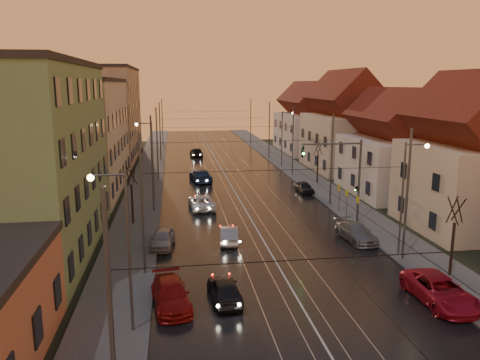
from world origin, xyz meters
name	(u,v)px	position (x,y,z in m)	size (l,w,h in m)	color
ground	(321,341)	(0.00, 0.00, 0.00)	(160.00, 160.00, 0.00)	black
road	(226,176)	(0.00, 40.00, 0.02)	(16.00, 120.00, 0.04)	black
sidewalk_left	(147,178)	(-10.00, 40.00, 0.07)	(4.00, 120.00, 0.15)	#4C4C4C
sidewalk_right	(300,174)	(10.00, 40.00, 0.07)	(4.00, 120.00, 0.15)	#4C4C4C
tram_rail_0	(209,176)	(-2.20, 40.00, 0.06)	(0.06, 120.00, 0.03)	gray
tram_rail_1	(220,176)	(-0.77, 40.00, 0.06)	(0.06, 120.00, 0.03)	gray
tram_rail_2	(232,176)	(0.77, 40.00, 0.06)	(0.06, 120.00, 0.03)	gray
tram_rail_3	(242,175)	(2.20, 40.00, 0.06)	(0.06, 120.00, 0.03)	gray
apartment_left_1	(12,163)	(-17.50, 14.00, 6.50)	(10.00, 18.00, 13.00)	#6F905B
apartment_left_2	(73,138)	(-17.50, 34.00, 6.00)	(10.00, 20.00, 12.00)	#C2B896
apartment_left_3	(103,114)	(-17.50, 58.00, 7.00)	(10.00, 24.00, 14.00)	#957560
house_right_1	(469,164)	(17.00, 15.00, 5.45)	(8.67, 10.20, 10.80)	beige
house_right_2	(394,151)	(17.00, 28.00, 4.64)	(9.18, 12.24, 9.20)	silver
house_right_3	(345,128)	(17.00, 43.00, 5.80)	(9.18, 14.28, 11.50)	beige
house_right_4	(308,123)	(17.00, 61.00, 5.05)	(9.18, 16.32, 10.00)	silver
catenary_pole_l_0	(112,333)	(-8.60, -6.00, 4.50)	(0.16, 0.16, 9.00)	#595B60
catenary_pole_l_1	(142,206)	(-8.60, 9.00, 4.50)	(0.16, 0.16, 9.00)	#595B60
catenary_pole_r_1	(407,196)	(8.60, 9.00, 4.50)	(0.16, 0.16, 9.00)	#595B60
catenary_pole_l_2	(152,165)	(-8.60, 24.00, 4.50)	(0.16, 0.16, 9.00)	#595B60
catenary_pole_r_2	(332,160)	(8.60, 24.00, 4.50)	(0.16, 0.16, 9.00)	#595B60
catenary_pole_l_3	(157,144)	(-8.60, 39.00, 4.50)	(0.16, 0.16, 9.00)	#595B60
catenary_pole_r_3	(293,142)	(8.60, 39.00, 4.50)	(0.16, 0.16, 9.00)	#595B60
catenary_pole_l_4	(160,132)	(-8.60, 54.00, 4.50)	(0.16, 0.16, 9.00)	#595B60
catenary_pole_r_4	(269,130)	(8.60, 54.00, 4.50)	(0.16, 0.16, 9.00)	#595B60
catenary_pole_l_5	(162,122)	(-8.60, 72.00, 4.50)	(0.16, 0.16, 9.00)	#595B60
catenary_pole_r_5	(251,121)	(8.60, 72.00, 4.50)	(0.16, 0.16, 9.00)	#595B60
street_lamp_0	(122,237)	(-9.10, 2.00, 4.89)	(1.75, 0.32, 8.00)	#595B60
street_lamp_1	(407,187)	(9.10, 10.00, 4.89)	(1.75, 0.32, 8.00)	#595B60
street_lamp_2	(150,151)	(-9.10, 30.00, 4.89)	(1.75, 0.32, 8.00)	#595B60
street_lamp_3	(284,133)	(9.10, 46.00, 4.89)	(1.75, 0.32, 8.00)	#595B60
traffic_light_mast	(348,171)	(7.99, 18.00, 4.60)	(5.30, 0.32, 7.20)	#595B60
bare_tree_0	(132,196)	(-10.20, 20.00, 2.49)	(1.09, 1.09, 5.11)	black
bare_tree_1	(453,239)	(10.20, 6.00, 2.49)	(1.09, 1.09, 5.11)	black
bare_tree_2	(318,163)	(10.40, 34.00, 2.49)	(1.09, 1.09, 5.11)	black
driving_car_0	(224,289)	(-4.04, 4.74, 0.68)	(1.60, 3.97, 1.35)	black
driving_car_1	(229,235)	(-2.62, 14.35, 0.62)	(1.32, 3.79, 1.25)	#A8A8AD
driving_car_2	(202,202)	(-4.10, 24.30, 0.67)	(2.23, 4.84, 1.34)	silver
driving_car_3	(201,176)	(-3.41, 37.02, 0.78)	(2.18, 5.37, 1.56)	navy
driving_car_4	(196,152)	(-2.95, 57.07, 0.78)	(1.83, 4.56, 1.55)	black
parked_left_2	(171,295)	(-6.98, 4.51, 0.66)	(1.86, 4.58, 1.33)	maroon
parked_left_3	(163,238)	(-7.60, 14.06, 0.67)	(1.57, 3.91, 1.33)	#A6A7AC
parked_right_0	(440,290)	(7.60, 2.82, 0.73)	(2.41, 5.23, 1.45)	#AC1125
parked_right_1	(356,232)	(7.04, 13.41, 0.66)	(1.85, 4.56, 1.32)	gray
parked_right_2	(304,187)	(7.53, 29.59, 0.61)	(1.45, 3.59, 1.22)	black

